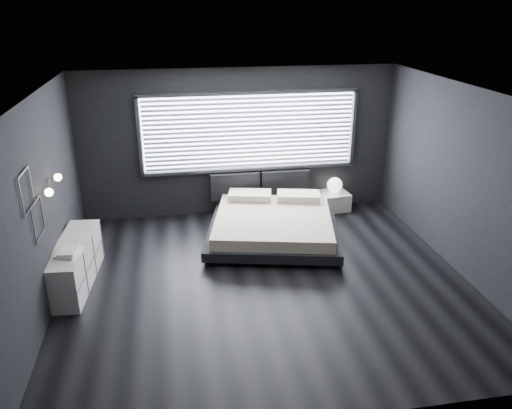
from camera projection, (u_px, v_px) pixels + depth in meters
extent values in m
plane|color=black|center=(266.00, 281.00, 7.51)|extent=(6.00, 6.00, 0.00)
plane|color=white|center=(267.00, 94.00, 6.44)|extent=(6.00, 6.00, 0.00)
cube|color=black|center=(239.00, 143.00, 9.48)|extent=(6.00, 0.04, 2.80)
cube|color=black|center=(324.00, 304.00, 4.47)|extent=(6.00, 0.04, 2.80)
cube|color=black|center=(41.00, 209.00, 6.51)|extent=(0.04, 5.50, 2.80)
cube|color=black|center=(463.00, 182.00, 7.45)|extent=(0.04, 5.50, 2.80)
cube|color=white|center=(249.00, 132.00, 9.42)|extent=(4.00, 0.02, 1.38)
cube|color=#47474C|center=(139.00, 137.00, 9.07)|extent=(0.06, 0.08, 1.48)
cube|color=#47474C|center=(353.00, 128.00, 9.71)|extent=(0.06, 0.08, 1.48)
cube|color=#47474C|center=(250.00, 93.00, 9.11)|extent=(4.14, 0.08, 0.06)
cube|color=#47474C|center=(250.00, 169.00, 9.67)|extent=(4.14, 0.08, 0.06)
cube|color=silver|center=(250.00, 133.00, 9.36)|extent=(3.94, 0.03, 1.32)
cube|color=black|center=(235.00, 186.00, 9.68)|extent=(0.96, 0.16, 0.52)
cube|color=black|center=(285.00, 183.00, 9.84)|extent=(0.96, 0.16, 0.52)
cylinder|color=silver|center=(43.00, 193.00, 6.48)|extent=(0.10, 0.02, 0.02)
sphere|color=#FFE5B7|center=(49.00, 192.00, 6.49)|extent=(0.11, 0.11, 0.11)
cylinder|color=silver|center=(53.00, 178.00, 7.03)|extent=(0.10, 0.02, 0.02)
sphere|color=#FFE5B7|center=(58.00, 177.00, 7.04)|extent=(0.11, 0.11, 0.11)
cube|color=#47474C|center=(23.00, 172.00, 5.75)|extent=(0.01, 0.46, 0.02)
cube|color=#47474C|center=(30.00, 209.00, 5.93)|extent=(0.01, 0.46, 0.02)
cube|color=#47474C|center=(31.00, 184.00, 6.05)|extent=(0.01, 0.02, 0.46)
cube|color=#47474C|center=(21.00, 198.00, 5.63)|extent=(0.01, 0.02, 0.46)
cube|color=#47474C|center=(35.00, 202.00, 6.16)|extent=(0.01, 0.46, 0.02)
cube|color=#47474C|center=(41.00, 236.00, 6.33)|extent=(0.01, 0.46, 0.02)
cube|color=#47474C|center=(42.00, 212.00, 6.45)|extent=(0.01, 0.02, 0.46)
cube|color=#47474C|center=(34.00, 227.00, 6.04)|extent=(0.01, 0.02, 0.46)
cube|color=black|center=(213.00, 259.00, 8.06)|extent=(0.15, 0.15, 0.08)
cube|color=black|center=(332.00, 262.00, 7.97)|extent=(0.15, 0.15, 0.08)
cube|color=black|center=(224.00, 216.00, 9.65)|extent=(0.15, 0.15, 0.08)
cube|color=black|center=(324.00, 218.00, 9.56)|extent=(0.15, 0.15, 0.08)
cube|color=black|center=(273.00, 231.00, 8.76)|extent=(2.64, 2.56, 0.16)
cube|color=#C2B297|center=(273.00, 221.00, 8.69)|extent=(2.37, 2.37, 0.20)
cube|color=beige|center=(250.00, 195.00, 9.38)|extent=(0.86, 0.59, 0.13)
cube|color=beige|center=(298.00, 196.00, 9.34)|extent=(0.86, 0.59, 0.13)
cube|color=silver|center=(333.00, 201.00, 10.01)|extent=(0.65, 0.56, 0.35)
sphere|color=white|center=(335.00, 185.00, 9.93)|extent=(0.30, 0.30, 0.30)
cube|color=silver|center=(75.00, 263.00, 7.33)|extent=(0.60, 1.69, 0.66)
cube|color=#47474C|center=(91.00, 263.00, 7.35)|extent=(0.15, 1.64, 0.64)
cube|color=white|center=(68.00, 252.00, 6.90)|extent=(0.35, 0.41, 0.04)
cube|color=white|center=(68.00, 251.00, 6.87)|extent=(0.27, 0.34, 0.03)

